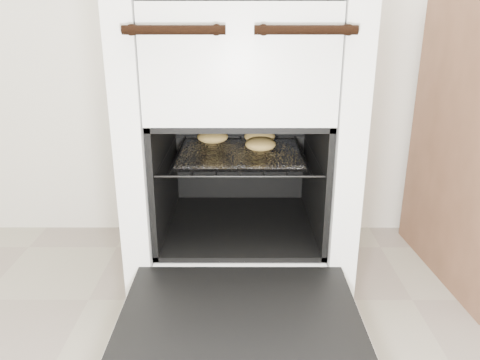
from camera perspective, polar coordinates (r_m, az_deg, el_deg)
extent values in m
cube|color=white|center=(1.42, 0.01, 4.43)|extent=(0.60, 0.64, 0.92)
cylinder|color=black|center=(1.05, -8.07, 17.66)|extent=(0.22, 0.02, 0.02)
cylinder|color=black|center=(1.05, 8.05, 17.66)|extent=(0.22, 0.02, 0.02)
cube|color=black|center=(1.06, -0.02, -16.54)|extent=(0.52, 0.40, 0.02)
cube|color=white|center=(1.07, -0.02, -17.32)|extent=(0.54, 0.42, 0.02)
cylinder|color=black|center=(1.37, -9.06, 3.16)|extent=(0.01, 0.42, 0.01)
cylinder|color=black|center=(1.37, 9.07, 3.15)|extent=(0.01, 0.42, 0.01)
cylinder|color=black|center=(1.16, -0.01, 0.42)|extent=(0.43, 0.01, 0.01)
cylinder|color=black|center=(1.54, 0.01, 5.28)|extent=(0.43, 0.01, 0.01)
cylinder|color=black|center=(1.36, -7.60, 3.17)|extent=(0.01, 0.40, 0.01)
cylinder|color=black|center=(1.36, -5.08, 3.18)|extent=(0.01, 0.40, 0.01)
cylinder|color=black|center=(1.35, -2.54, 3.19)|extent=(0.01, 0.40, 0.01)
cylinder|color=black|center=(1.35, 0.00, 3.19)|extent=(0.01, 0.40, 0.01)
cylinder|color=black|center=(1.35, 2.55, 3.19)|extent=(0.01, 0.40, 0.01)
cylinder|color=black|center=(1.36, 5.09, 3.18)|extent=(0.01, 0.40, 0.01)
cylinder|color=black|center=(1.36, 7.61, 3.16)|extent=(0.01, 0.40, 0.01)
cube|color=white|center=(1.33, 0.00, 3.20)|extent=(0.34, 0.30, 0.01)
ellipsoid|color=tan|center=(1.42, 2.41, 5.38)|extent=(0.09, 0.09, 0.05)
ellipsoid|color=tan|center=(1.35, 2.51, 4.40)|extent=(0.09, 0.09, 0.04)
ellipsoid|color=tan|center=(1.43, -3.35, 5.30)|extent=(0.10, 0.10, 0.04)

